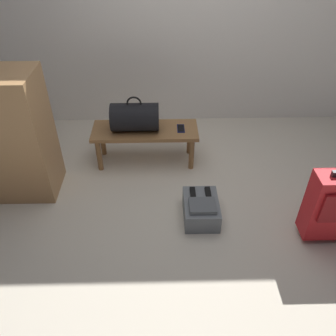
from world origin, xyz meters
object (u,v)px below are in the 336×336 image
at_px(backpack_grey, 201,209).
at_px(duffel_bag_black, 135,117).
at_px(bench, 145,134).
at_px(suitcase_upright_red, 336,205).
at_px(cell_phone, 181,128).
at_px(side_cabinet, 14,137).

bearing_deg(backpack_grey, duffel_bag_black, 125.07).
distance_m(bench, suitcase_upright_red, 1.75).
distance_m(suitcase_upright_red, backpack_grey, 1.00).
bearing_deg(cell_phone, backpack_grey, -80.65).
height_order(cell_phone, side_cabinet, side_cabinet).
xyz_separation_m(suitcase_upright_red, backpack_grey, (-0.95, 0.23, -0.24)).
xyz_separation_m(bench, backpack_grey, (0.47, -0.79, -0.22)).
distance_m(suitcase_upright_red, side_cabinet, 2.56).
relative_size(bench, side_cabinet, 0.91).
xyz_separation_m(bench, cell_phone, (0.34, -0.00, 0.06)).
xyz_separation_m(cell_phone, backpack_grey, (0.13, -0.79, -0.28)).
height_order(suitcase_upright_red, backpack_grey, suitcase_upright_red).
bearing_deg(backpack_grey, cell_phone, 99.35).
height_order(cell_phone, suitcase_upright_red, suitcase_upright_red).
bearing_deg(bench, side_cabinet, -159.99).
relative_size(duffel_bag_black, suitcase_upright_red, 0.68).
bearing_deg(backpack_grey, side_cabinet, 164.97).
bearing_deg(suitcase_upright_red, duffel_bag_black, 145.87).
bearing_deg(side_cabinet, cell_phone, 15.28).
bearing_deg(backpack_grey, suitcase_upright_red, -13.45).
height_order(bench, suitcase_upright_red, suitcase_upright_red).
relative_size(backpack_grey, side_cabinet, 0.35).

